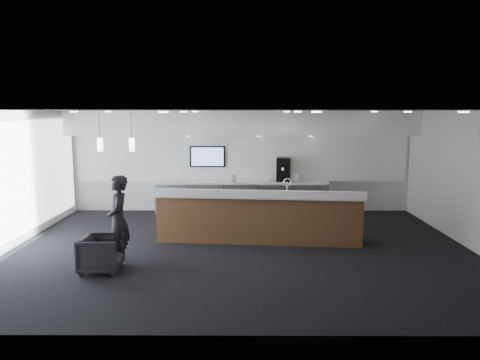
{
  "coord_description": "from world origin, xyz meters",
  "views": [
    {
      "loc": [
        0.05,
        -9.89,
        2.98
      ],
      "look_at": [
        -0.02,
        1.3,
        1.33
      ],
      "focal_mm": 35.0,
      "sensor_mm": 36.0,
      "label": 1
    }
  ],
  "objects_px": {
    "service_counter": "(259,217)",
    "armchair": "(101,253)",
    "lounge_guest": "(118,220)",
    "coffee_machine": "(283,169)"
  },
  "relations": [
    {
      "from": "coffee_machine",
      "to": "armchair",
      "type": "height_order",
      "value": "coffee_machine"
    },
    {
      "from": "service_counter",
      "to": "armchair",
      "type": "xyz_separation_m",
      "value": [
        -3.01,
        -2.05,
        -0.23
      ]
    },
    {
      "from": "armchair",
      "to": "lounge_guest",
      "type": "bearing_deg",
      "value": -22.82
    },
    {
      "from": "armchair",
      "to": "lounge_guest",
      "type": "relative_size",
      "value": 0.43
    },
    {
      "from": "service_counter",
      "to": "lounge_guest",
      "type": "xyz_separation_m",
      "value": [
        -2.81,
        -1.52,
        0.29
      ]
    },
    {
      "from": "service_counter",
      "to": "armchair",
      "type": "distance_m",
      "value": 3.65
    },
    {
      "from": "coffee_machine",
      "to": "lounge_guest",
      "type": "xyz_separation_m",
      "value": [
        -3.63,
        -4.61,
        -0.43
      ]
    },
    {
      "from": "lounge_guest",
      "to": "coffee_machine",
      "type": "bearing_deg",
      "value": 129.85
    },
    {
      "from": "service_counter",
      "to": "lounge_guest",
      "type": "height_order",
      "value": "lounge_guest"
    },
    {
      "from": "armchair",
      "to": "service_counter",
      "type": "bearing_deg",
      "value": -57.83
    }
  ]
}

